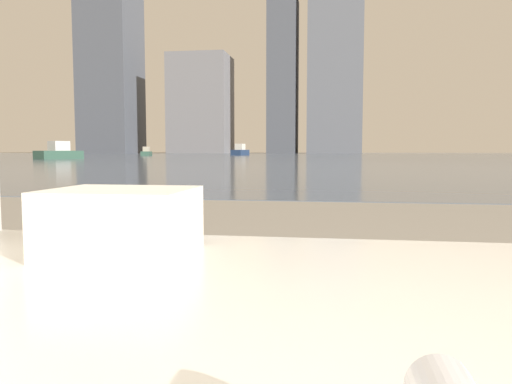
% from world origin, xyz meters
% --- Properties ---
extents(towel_stack, '(0.25, 0.21, 0.12)m').
position_xyz_m(towel_stack, '(-0.09, 0.86, 0.59)').
color(towel_stack, silver).
rests_on(towel_stack, bathtub).
extents(harbor_water, '(180.00, 110.00, 0.01)m').
position_xyz_m(harbor_water, '(0.00, 62.00, 0.01)').
color(harbor_water, slate).
rests_on(harbor_water, ground_plane).
extents(harbor_boat_0, '(2.63, 4.08, 1.45)m').
position_xyz_m(harbor_boat_0, '(-21.54, 37.38, 0.52)').
color(harbor_boat_0, '#335647').
rests_on(harbor_boat_0, harbor_water).
extents(harbor_boat_3, '(1.78, 3.34, 1.19)m').
position_xyz_m(harbor_boat_3, '(-24.23, 63.41, 0.43)').
color(harbor_boat_3, '#335647').
rests_on(harbor_boat_3, harbor_water).
extents(harbor_boat_4, '(2.04, 4.58, 1.66)m').
position_xyz_m(harbor_boat_4, '(-13.12, 71.74, 0.59)').
color(harbor_boat_4, navy).
rests_on(harbor_boat_4, harbor_water).
extents(skyline_tower_0, '(12.42, 13.71, 53.93)m').
position_xyz_m(skyline_tower_0, '(-54.15, 118.00, 26.96)').
color(skyline_tower_0, '#4C515B').
rests_on(skyline_tower_0, ground_plane).
extents(skyline_tower_1, '(13.89, 12.39, 23.29)m').
position_xyz_m(skyline_tower_1, '(-31.33, 118.00, 11.65)').
color(skyline_tower_1, slate).
rests_on(skyline_tower_1, ground_plane).
extents(skyline_tower_2, '(6.44, 11.82, 36.23)m').
position_xyz_m(skyline_tower_2, '(-11.48, 118.00, 18.12)').
color(skyline_tower_2, '#4C515B').
rests_on(skyline_tower_2, ground_plane).
extents(skyline_tower_3, '(12.22, 11.11, 69.69)m').
position_xyz_m(skyline_tower_3, '(0.48, 118.00, 34.85)').
color(skyline_tower_3, slate).
rests_on(skyline_tower_3, ground_plane).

